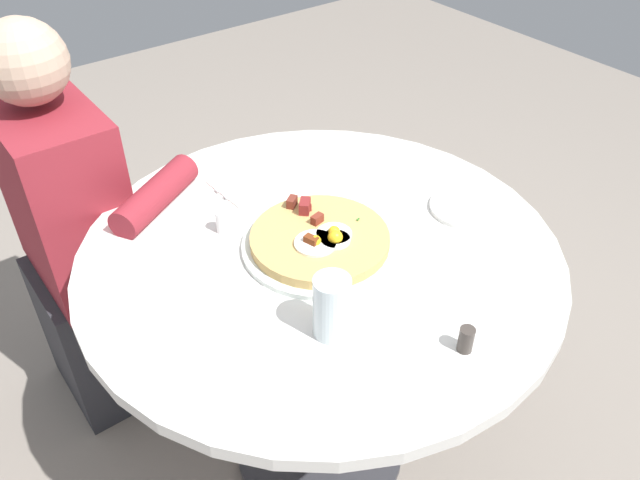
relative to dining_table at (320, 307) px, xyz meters
The scene contains 12 objects.
ground_plane 0.56m from the dining_table, ahead, with size 6.00×6.00×0.00m, color gray.
dining_table is the anchor object (origin of this frame).
person_seated 0.68m from the dining_table, 149.06° to the right, with size 0.53×0.41×1.14m.
pizza_plate 0.18m from the dining_table, 29.85° to the left, with size 0.33×0.33×0.01m, color silver.
breakfast_pizza 0.20m from the dining_table, 49.52° to the left, with size 0.29×0.29×0.05m.
bread_plate 0.40m from the dining_table, 75.49° to the left, with size 0.16×0.16×0.01m, color white.
napkin 0.35m from the dining_table, behind, with size 0.17×0.14×0.00m, color white.
fork 0.33m from the dining_table, behind, with size 0.18×0.01×0.01m, color silver.
knife 0.36m from the dining_table, behind, with size 0.18×0.01×0.01m, color silver.
water_glass 0.34m from the dining_table, 32.09° to the right, with size 0.07×0.07×0.13m, color silver.
salt_shaker 0.30m from the dining_table, 141.88° to the right, with size 0.03×0.03×0.05m, color white.
pepper_shaker 0.43m from the dining_table, ahead, with size 0.03×0.03×0.05m, color #3F3833.
Camera 1 is at (0.84, -0.64, 1.59)m, focal length 36.07 mm.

